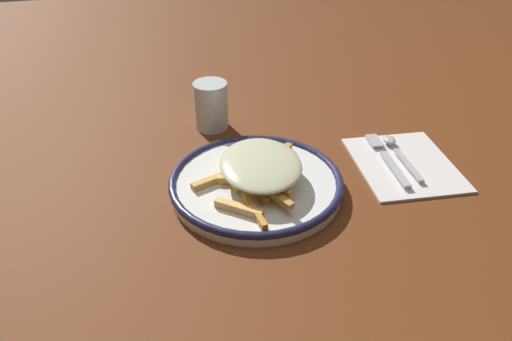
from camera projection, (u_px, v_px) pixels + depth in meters
ground_plane at (256, 190)px, 0.83m from camera, size 2.60×2.60×0.00m
plate at (256, 183)px, 0.83m from camera, size 0.29×0.29×0.03m
fries_heap at (260, 168)px, 0.81m from camera, size 0.19×0.22×0.04m
napkin at (404, 163)px, 0.89m from camera, size 0.18×0.21×0.01m
fork at (388, 158)px, 0.90m from camera, size 0.03×0.18×0.01m
spoon at (397, 149)px, 0.92m from camera, size 0.02×0.15×0.01m
water_glass at (211, 106)px, 0.99m from camera, size 0.07×0.07×0.10m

